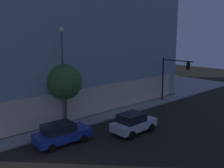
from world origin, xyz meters
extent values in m
cube|color=#4C4C51|center=(10.79, 20.04, 0.07)|extent=(29.20, 24.47, 0.15)
cube|color=beige|center=(10.79, 8.21, 1.61)|extent=(25.92, 0.60, 2.91)
cube|color=#94A5AF|center=(10.79, 20.04, 7.97)|extent=(28.80, 24.07, 15.64)
cylinder|color=black|center=(20.92, 6.96, 2.97)|extent=(0.18, 0.18, 5.64)
cylinder|color=black|center=(20.94, 4.91, 5.40)|extent=(0.16, 4.11, 0.12)
cube|color=black|center=(20.95, 3.47, 4.90)|extent=(0.32, 0.32, 0.90)
sphere|color=green|center=(20.95, 3.29, 5.18)|extent=(0.18, 0.18, 0.18)
cylinder|color=#585858|center=(6.35, 7.02, 4.40)|extent=(0.16, 0.16, 8.51)
sphere|color=#F9EFC6|center=(6.35, 7.02, 8.81)|extent=(0.44, 0.44, 0.44)
cylinder|color=#4D431E|center=(6.88, 7.73, 1.48)|extent=(0.28, 0.28, 2.66)
sphere|color=#3C692B|center=(6.88, 7.73, 4.13)|extent=(3.30, 3.30, 3.30)
cube|color=navy|center=(4.42, 4.21, 0.67)|extent=(4.44, 2.07, 0.73)
cube|color=black|center=(4.10, 4.22, 1.35)|extent=(2.38, 1.78, 0.63)
cube|color=#F9F4CC|center=(6.57, 4.66, 0.67)|extent=(0.13, 0.21, 0.12)
cube|color=#F9F4CC|center=(6.52, 3.55, 0.67)|extent=(0.13, 0.21, 0.12)
cylinder|color=black|center=(5.82, 5.07, 0.31)|extent=(0.63, 0.27, 0.62)
cylinder|color=black|center=(5.72, 3.21, 0.31)|extent=(0.63, 0.27, 0.62)
cylinder|color=black|center=(3.12, 5.20, 0.31)|extent=(0.63, 0.27, 0.62)
cylinder|color=black|center=(3.03, 3.35, 0.31)|extent=(0.63, 0.27, 0.62)
cube|color=silver|center=(10.22, 2.02, 0.71)|extent=(4.15, 1.92, 0.69)
cube|color=black|center=(9.91, 2.01, 1.41)|extent=(2.22, 1.71, 0.71)
cube|color=#F9F4CC|center=(12.22, 2.60, 0.71)|extent=(0.12, 0.20, 0.12)
cube|color=#F9F4CC|center=(12.24, 1.49, 0.71)|extent=(0.12, 0.20, 0.12)
cylinder|color=black|center=(11.48, 2.97, 0.36)|extent=(0.72, 0.25, 0.72)
cylinder|color=black|center=(11.51, 1.10, 0.36)|extent=(0.72, 0.25, 0.72)
cylinder|color=black|center=(8.92, 2.93, 0.36)|extent=(0.72, 0.25, 0.72)
cylinder|color=black|center=(8.95, 1.07, 0.36)|extent=(0.72, 0.25, 0.72)
camera|label=1|loc=(-4.97, -11.89, 8.15)|focal=39.80mm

